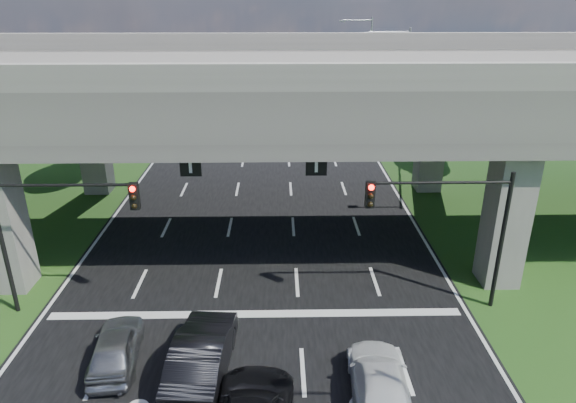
{
  "coord_description": "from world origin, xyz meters",
  "views": [
    {
      "loc": [
        1.0,
        -14.39,
        12.43
      ],
      "look_at": [
        1.42,
        7.58,
        3.39
      ],
      "focal_mm": 32.0,
      "sensor_mm": 36.0,
      "label": 1
    }
  ],
  "objects_px": {
    "streetlight_beyond": "(366,60)",
    "car_silver": "(116,347)",
    "car_white": "(379,382)",
    "car_dark": "(202,354)",
    "streetlight_far": "(400,86)",
    "signal_left": "(52,220)",
    "signal_right": "(452,217)"
  },
  "relations": [
    {
      "from": "streetlight_beyond",
      "to": "car_silver",
      "type": "distance_m",
      "value": 42.44
    },
    {
      "from": "car_white",
      "to": "car_dark",
      "type": "bearing_deg",
      "value": -9.04
    },
    {
      "from": "streetlight_beyond",
      "to": "car_white",
      "type": "relative_size",
      "value": 2.16
    },
    {
      "from": "streetlight_far",
      "to": "car_silver",
      "type": "relative_size",
      "value": 2.54
    },
    {
      "from": "car_silver",
      "to": "car_dark",
      "type": "relative_size",
      "value": 0.78
    },
    {
      "from": "signal_left",
      "to": "car_dark",
      "type": "height_order",
      "value": "signal_left"
    },
    {
      "from": "car_silver",
      "to": "signal_right",
      "type": "bearing_deg",
      "value": -171.66
    },
    {
      "from": "signal_right",
      "to": "car_white",
      "type": "relative_size",
      "value": 1.3
    },
    {
      "from": "signal_left",
      "to": "car_silver",
      "type": "xyz_separation_m",
      "value": [
        2.98,
        -3.33,
        -3.49
      ]
    },
    {
      "from": "signal_right",
      "to": "signal_left",
      "type": "distance_m",
      "value": 15.65
    },
    {
      "from": "streetlight_far",
      "to": "car_silver",
      "type": "height_order",
      "value": "streetlight_far"
    },
    {
      "from": "signal_left",
      "to": "streetlight_far",
      "type": "height_order",
      "value": "streetlight_far"
    },
    {
      "from": "car_silver",
      "to": "streetlight_far",
      "type": "bearing_deg",
      "value": -128.95
    },
    {
      "from": "signal_right",
      "to": "streetlight_far",
      "type": "bearing_deg",
      "value": 83.53
    },
    {
      "from": "signal_right",
      "to": "streetlight_beyond",
      "type": "height_order",
      "value": "streetlight_beyond"
    },
    {
      "from": "signal_right",
      "to": "streetlight_beyond",
      "type": "relative_size",
      "value": 0.6
    },
    {
      "from": "signal_right",
      "to": "car_silver",
      "type": "relative_size",
      "value": 1.52
    },
    {
      "from": "signal_left",
      "to": "signal_right",
      "type": "bearing_deg",
      "value": 0.0
    },
    {
      "from": "streetlight_far",
      "to": "car_silver",
      "type": "distance_m",
      "value": 28.22
    },
    {
      "from": "streetlight_far",
      "to": "streetlight_beyond",
      "type": "relative_size",
      "value": 1.0
    },
    {
      "from": "car_silver",
      "to": "signal_left",
      "type": "bearing_deg",
      "value": -54.51
    },
    {
      "from": "car_silver",
      "to": "car_white",
      "type": "relative_size",
      "value": 0.85
    },
    {
      "from": "streetlight_beyond",
      "to": "car_silver",
      "type": "bearing_deg",
      "value": -110.77
    },
    {
      "from": "signal_left",
      "to": "car_dark",
      "type": "relative_size",
      "value": 1.18
    },
    {
      "from": "car_white",
      "to": "streetlight_beyond",
      "type": "bearing_deg",
      "value": -94.55
    },
    {
      "from": "streetlight_beyond",
      "to": "car_white",
      "type": "distance_m",
      "value": 42.08
    },
    {
      "from": "car_dark",
      "to": "car_white",
      "type": "xyz_separation_m",
      "value": [
        5.9,
        -1.32,
        -0.17
      ]
    },
    {
      "from": "signal_right",
      "to": "car_white",
      "type": "distance_m",
      "value": 7.29
    },
    {
      "from": "signal_right",
      "to": "car_dark",
      "type": "height_order",
      "value": "signal_right"
    },
    {
      "from": "signal_right",
      "to": "car_white",
      "type": "height_order",
      "value": "signal_right"
    },
    {
      "from": "car_white",
      "to": "signal_right",
      "type": "bearing_deg",
      "value": -120.77
    },
    {
      "from": "streetlight_far",
      "to": "car_white",
      "type": "bearing_deg",
      "value": -103.07
    }
  ]
}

